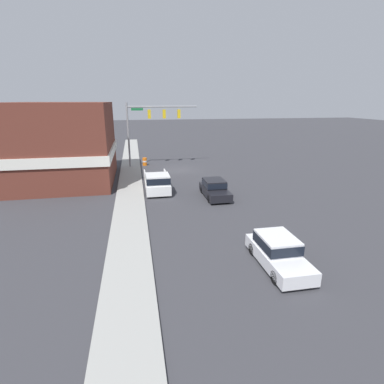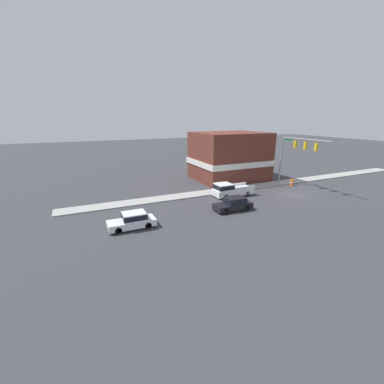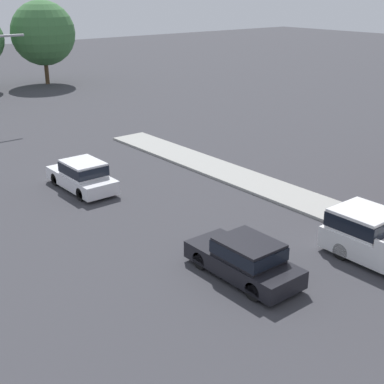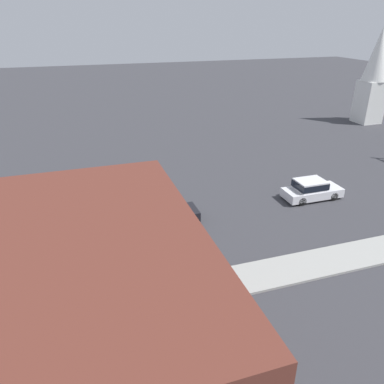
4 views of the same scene
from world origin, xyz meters
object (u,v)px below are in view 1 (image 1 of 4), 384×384
object	(u,v)px
car_second_ahead	(278,251)
car_lead	(215,188)
construction_barrel	(145,162)
pickup_truck_parked	(157,182)

from	to	relation	value
car_second_ahead	car_lead	bearing A→B (deg)	-89.11
car_second_ahead	construction_barrel	size ratio (longest dim) A/B	4.50
car_second_ahead	construction_barrel	distance (m)	26.70
car_second_ahead	pickup_truck_parked	bearing A→B (deg)	-70.67
car_second_ahead	construction_barrel	bearing A→B (deg)	-77.78
car_lead	pickup_truck_parked	size ratio (longest dim) A/B	0.80
car_lead	construction_barrel	world-z (taller)	car_lead
car_lead	car_second_ahead	distance (m)	11.65
pickup_truck_parked	construction_barrel	size ratio (longest dim) A/B	5.58
car_second_ahead	pickup_truck_parked	xyz separation A→B (m)	(4.98, -14.20, 0.10)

